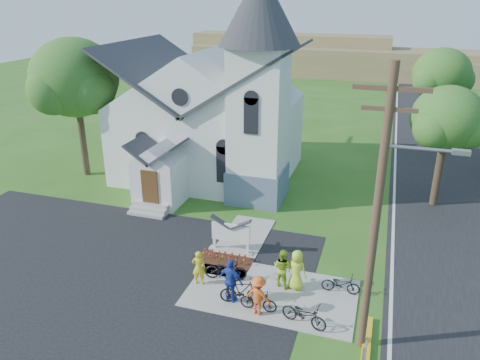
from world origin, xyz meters
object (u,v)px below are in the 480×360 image
(bike_0, at_px, (226,269))
(bike_1, at_px, (242,291))
(cyclist_3, at_px, (258,295))
(bike_4, at_px, (341,284))
(utility_pole, at_px, (379,209))
(stop_sign, at_px, (364,359))
(bike_2, at_px, (304,314))
(cyclist_2, at_px, (231,281))
(cyclist_4, at_px, (297,270))
(bike_3, at_px, (258,301))
(cyclist_1, at_px, (282,268))
(church_sign, at_px, (231,233))
(cyclist_0, at_px, (199,267))

(bike_0, distance_m, bike_1, 1.81)
(cyclist_3, xyz_separation_m, bike_4, (2.91, 2.35, -0.41))
(utility_pole, xyz_separation_m, bike_1, (-4.85, 1.00, -4.82))
(stop_sign, distance_m, bike_2, 4.04)
(cyclist_2, xyz_separation_m, cyclist_3, (1.26, -0.44, -0.13))
(cyclist_2, relative_size, cyclist_4, 1.06)
(bike_3, bearing_deg, cyclist_1, -14.20)
(church_sign, height_order, bike_4, church_sign)
(cyclist_3, distance_m, bike_3, 0.41)
(bike_0, xyz_separation_m, bike_1, (1.16, -1.39, 0.05))
(stop_sign, xyz_separation_m, bike_2, (-2.28, 3.10, -1.25))
(church_sign, distance_m, bike_3, 4.74)
(bike_1, bearing_deg, utility_pole, -118.62)
(bike_3, bearing_deg, bike_4, -53.32)
(utility_pole, height_order, stop_sign, utility_pole)
(stop_sign, bearing_deg, utility_pole, 91.49)
(bike_0, relative_size, cyclist_3, 1.12)
(utility_pole, distance_m, stop_sign, 4.52)
(church_sign, bearing_deg, cyclist_0, -98.22)
(utility_pole, height_order, bike_4, utility_pole)
(cyclist_0, distance_m, bike_0, 1.23)
(utility_pole, relative_size, bike_4, 6.29)
(church_sign, relative_size, cyclist_0, 1.39)
(bike_1, height_order, bike_3, bike_1)
(cyclist_1, xyz_separation_m, bike_3, (-0.50, -1.95, -0.41))
(cyclist_0, height_order, cyclist_1, cyclist_1)
(utility_pole, distance_m, bike_2, 5.36)
(stop_sign, height_order, bike_2, stop_sign)
(cyclist_1, relative_size, cyclist_2, 0.90)
(church_sign, height_order, stop_sign, stop_sign)
(utility_pole, xyz_separation_m, cyclist_0, (-7.00, 1.70, -4.56))
(utility_pole, relative_size, bike_3, 6.64)
(cyclist_0, distance_m, cyclist_1, 3.55)
(stop_sign, distance_m, cyclist_2, 6.55)
(cyclist_0, distance_m, cyclist_2, 1.86)
(church_sign, xyz_separation_m, bike_1, (1.71, -3.70, -0.44))
(church_sign, relative_size, cyclist_3, 1.33)
(cyclist_0, xyz_separation_m, cyclist_1, (3.42, 0.95, 0.07))
(cyclist_4, xyz_separation_m, bike_4, (1.83, 0.27, -0.48))
(utility_pole, bearing_deg, bike_4, 111.25)
(stop_sign, height_order, cyclist_3, stop_sign)
(bike_3, distance_m, cyclist_4, 2.26)
(stop_sign, height_order, cyclist_4, stop_sign)
(cyclist_2, bearing_deg, bike_1, -160.13)
(cyclist_0, height_order, cyclist_2, cyclist_2)
(cyclist_2, distance_m, cyclist_3, 1.34)
(church_sign, relative_size, bike_3, 1.46)
(utility_pole, bearing_deg, bike_1, 168.39)
(bike_2, relative_size, cyclist_3, 1.11)
(cyclist_0, height_order, bike_0, cyclist_0)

